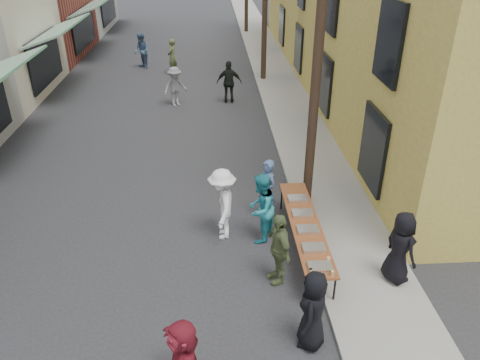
{
  "coord_description": "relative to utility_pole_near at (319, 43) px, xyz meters",
  "views": [
    {
      "loc": [
        1.68,
        -8.42,
        7.02
      ],
      "look_at": [
        2.31,
        2.01,
        1.3
      ],
      "focal_mm": 35.0,
      "sensor_mm": 36.0,
      "label": 1
    }
  ],
  "objects": [
    {
      "name": "catering_tray_foil_d",
      "position": [
        -0.5,
        -1.86,
        -3.71
      ],
      "size": [
        0.5,
        0.33,
        0.08
      ],
      "primitive_type": "cube",
      "color": "#B2B2B7",
      "rests_on": "serving_table"
    },
    {
      "name": "catering_tray_buns_end",
      "position": [
        -0.5,
        -1.16,
        -3.71
      ],
      "size": [
        0.5,
        0.33,
        0.08
      ],
      "primitive_type": "cube",
      "color": "tan",
      "rests_on": "serving_table"
    },
    {
      "name": "guest_front_a",
      "position": [
        -0.9,
        -5.17,
        -3.67
      ],
      "size": [
        0.8,
        0.95,
        1.66
      ],
      "primitive_type": "imported",
      "rotation": [
        0.0,
        0.0,
        -1.97
      ],
      "color": "black",
      "rests_on": "ground"
    },
    {
      "name": "guest_front_e",
      "position": [
        -1.29,
        -3.33,
        -3.64
      ],
      "size": [
        0.68,
        1.09,
        1.72
      ],
      "primitive_type": "imported",
      "rotation": [
        0.0,
        0.0,
        -1.29
      ],
      "color": "#5B6B3E",
      "rests_on": "ground"
    },
    {
      "name": "server",
      "position": [
        1.3,
        -3.57,
        -3.55
      ],
      "size": [
        0.79,
        0.97,
        1.7
      ],
      "primitive_type": "imported",
      "rotation": [
        0.0,
        0.0,
        1.92
      ],
      "color": "black",
      "rests_on": "sidewalk"
    },
    {
      "name": "ground",
      "position": [
        -4.3,
        -3.0,
        -4.5
      ],
      "size": [
        120.0,
        120.0,
        0.0
      ],
      "primitive_type": "plane",
      "color": "#28282B",
      "rests_on": "ground"
    },
    {
      "name": "condiment_jar_a",
      "position": [
        -0.72,
        -4.21,
        -3.71
      ],
      "size": [
        0.07,
        0.07,
        0.08
      ],
      "primitive_type": "cylinder",
      "color": "#A57F26",
      "rests_on": "serving_table"
    },
    {
      "name": "sidewalk",
      "position": [
        0.7,
        12.0,
        -4.45
      ],
      "size": [
        2.2,
        60.0,
        0.1
      ],
      "primitive_type": "cube",
      "color": "gray",
      "rests_on": "ground"
    },
    {
      "name": "catering_tray_buns",
      "position": [
        -0.5,
        -2.56,
        -3.71
      ],
      "size": [
        0.5,
        0.33,
        0.08
      ],
      "primitive_type": "cube",
      "color": "tan",
      "rests_on": "serving_table"
    },
    {
      "name": "guest_front_b",
      "position": [
        -1.26,
        -0.78,
        -3.64
      ],
      "size": [
        0.65,
        0.74,
        1.71
      ],
      "primitive_type": "imported",
      "rotation": [
        0.0,
        0.0,
        -1.1
      ],
      "color": "#4B6491",
      "rests_on": "ground"
    },
    {
      "name": "passerby_far",
      "position": [
        -6.41,
        14.63,
        -3.55
      ],
      "size": [
        1.1,
        1.16,
        1.9
      ],
      "primitive_type": "imported",
      "rotation": [
        0.0,
        0.0,
        5.27
      ],
      "color": "#435F82",
      "rests_on": "ground"
    },
    {
      "name": "utility_pole_near",
      "position": [
        0.0,
        0.0,
        0.0
      ],
      "size": [
        0.26,
        0.26,
        9.0
      ],
      "primitive_type": "cylinder",
      "color": "#2D2116",
      "rests_on": "ground"
    },
    {
      "name": "cup_stack",
      "position": [
        -0.3,
        -4.16,
        -3.69
      ],
      "size": [
        0.08,
        0.08,
        0.12
      ],
      "primitive_type": "cylinder",
      "color": "tan",
      "rests_on": "serving_table"
    },
    {
      "name": "passerby_left",
      "position": [
        -4.23,
        8.41,
        -3.65
      ],
      "size": [
        1.27,
        1.13,
        1.71
      ],
      "primitive_type": "imported",
      "rotation": [
        0.0,
        0.0,
        0.57
      ],
      "color": "gray",
      "rests_on": "ground"
    },
    {
      "name": "catering_tray_sausage",
      "position": [
        -0.5,
        -3.91,
        -3.71
      ],
      "size": [
        0.5,
        0.33,
        0.08
      ],
      "primitive_type": "cube",
      "color": "maroon",
      "rests_on": "serving_table"
    },
    {
      "name": "passerby_mid",
      "position": [
        -1.87,
        8.65,
        -3.57
      ],
      "size": [
        1.12,
        0.52,
        1.86
      ],
      "primitive_type": "imported",
      "rotation": [
        0.0,
        0.0,
        3.08
      ],
      "color": "black",
      "rests_on": "ground"
    },
    {
      "name": "passerby_right",
      "position": [
        -4.68,
        13.39,
        -3.58
      ],
      "size": [
        0.64,
        0.78,
        1.83
      ],
      "primitive_type": "imported",
      "rotation": [
        0.0,
        0.0,
        4.36
      ],
      "color": "#525D36",
      "rests_on": "ground"
    },
    {
      "name": "catering_tray_foil_b",
      "position": [
        -0.5,
        -3.26,
        -3.71
      ],
      "size": [
        0.5,
        0.33,
        0.08
      ],
      "primitive_type": "cube",
      "color": "#B2B2B7",
      "rests_on": "serving_table"
    },
    {
      "name": "guest_front_d",
      "position": [
        -2.45,
        -1.56,
        -3.56
      ],
      "size": [
        0.75,
        1.24,
        1.88
      ],
      "primitive_type": "imported",
      "rotation": [
        0.0,
        0.0,
        -1.61
      ],
      "color": "white",
      "rests_on": "ground"
    },
    {
      "name": "serving_table",
      "position": [
        -0.5,
        -2.26,
        -3.79
      ],
      "size": [
        0.7,
        4.0,
        0.75
      ],
      "color": "brown",
      "rests_on": "ground"
    },
    {
      "name": "guest_front_c",
      "position": [
        -1.53,
        -1.76,
        -3.59
      ],
      "size": [
        1.02,
        1.1,
        1.82
      ],
      "primitive_type": "imported",
      "rotation": [
        0.0,
        0.0,
        -2.05
      ],
      "color": "teal",
      "rests_on": "ground"
    },
    {
      "name": "condiment_jar_b",
      "position": [
        -0.72,
        -4.11,
        -3.71
      ],
      "size": [
        0.07,
        0.07,
        0.08
      ],
      "primitive_type": "cylinder",
      "color": "#A57F26",
      "rests_on": "serving_table"
    },
    {
      "name": "condiment_jar_c",
      "position": [
        -0.72,
        -4.01,
        -3.71
      ],
      "size": [
        0.07,
        0.07,
        0.08
      ],
      "primitive_type": "cylinder",
      "color": "#A57F26",
      "rests_on": "serving_table"
    }
  ]
}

